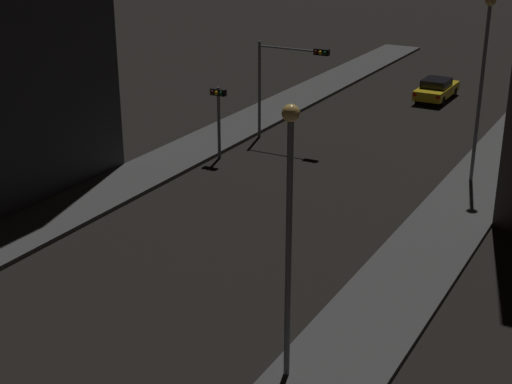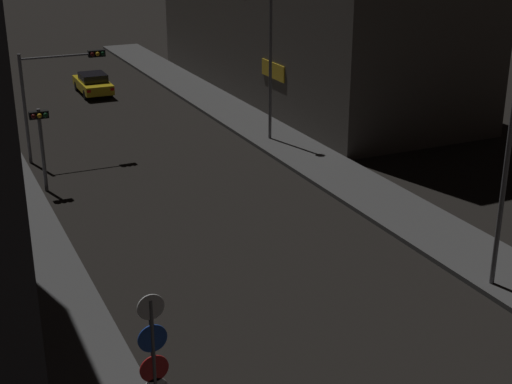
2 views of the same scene
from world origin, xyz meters
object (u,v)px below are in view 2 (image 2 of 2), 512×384
(traffic_light_left_kerb, at_px, (41,133))
(street_lamp_far_block, at_px, (271,37))
(far_car, at_px, (93,83))
(traffic_light_overhead, at_px, (56,82))
(sign_pole_left, at_px, (154,368))
(street_lamp_near_block, at_px, (509,142))

(traffic_light_left_kerb, relative_size, street_lamp_far_block, 0.44)
(far_car, height_order, traffic_light_overhead, traffic_light_overhead)
(far_car, relative_size, sign_pole_left, 1.06)
(traffic_light_overhead, xyz_separation_m, traffic_light_left_kerb, (-1.53, -4.19, -1.18))
(traffic_light_left_kerb, height_order, street_lamp_near_block, street_lamp_near_block)
(traffic_light_left_kerb, distance_m, sign_pole_left, 18.64)
(street_lamp_near_block, relative_size, street_lamp_far_block, 0.91)
(far_car, bearing_deg, street_lamp_far_block, -67.73)
(traffic_light_left_kerb, relative_size, street_lamp_near_block, 0.49)
(traffic_light_left_kerb, xyz_separation_m, sign_pole_left, (-0.91, -18.62, 0.02))
(street_lamp_near_block, bearing_deg, sign_pole_left, -164.15)
(traffic_light_overhead, xyz_separation_m, street_lamp_far_block, (10.51, -1.68, 1.65))
(street_lamp_far_block, bearing_deg, traffic_light_overhead, 170.90)
(far_car, xyz_separation_m, traffic_light_overhead, (-4.58, -12.79, 3.08))
(street_lamp_near_block, height_order, street_lamp_far_block, street_lamp_far_block)
(far_car, xyz_separation_m, sign_pole_left, (-7.03, -35.60, 1.91))
(sign_pole_left, distance_m, street_lamp_near_block, 13.08)
(sign_pole_left, bearing_deg, traffic_light_overhead, 83.88)
(far_car, relative_size, traffic_light_left_kerb, 1.22)
(traffic_light_overhead, bearing_deg, traffic_light_left_kerb, -110.09)
(street_lamp_near_block, bearing_deg, street_lamp_far_block, 88.16)
(sign_pole_left, relative_size, street_lamp_near_block, 0.56)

